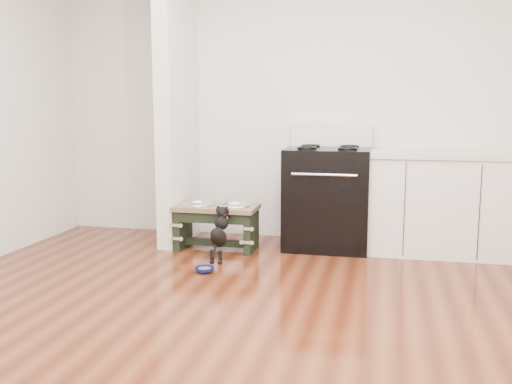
{
  "coord_description": "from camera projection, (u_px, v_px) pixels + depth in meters",
  "views": [
    {
      "loc": [
        0.76,
        -3.04,
        1.31
      ],
      "look_at": [
        -0.29,
        1.54,
        0.59
      ],
      "focal_mm": 40.0,
      "sensor_mm": 36.0,
      "label": 1
    }
  ],
  "objects": [
    {
      "name": "ground",
      "position": [
        245.0,
        334.0,
        3.29
      ],
      "size": [
        5.0,
        5.0,
        0.0
      ],
      "primitive_type": "plane",
      "color": "#461A0C",
      "rests_on": "ground"
    },
    {
      "name": "room_shell",
      "position": [
        244.0,
        46.0,
        3.05
      ],
      "size": [
        5.0,
        5.0,
        5.0
      ],
      "color": "silver",
      "rests_on": "ground"
    },
    {
      "name": "partition_wall",
      "position": [
        177.0,
        101.0,
        5.37
      ],
      "size": [
        0.15,
        0.8,
        2.7
      ],
      "primitive_type": "cube",
      "color": "silver",
      "rests_on": "ground"
    },
    {
      "name": "oven_range",
      "position": [
        328.0,
        196.0,
        5.24
      ],
      "size": [
        0.76,
        0.69,
        1.14
      ],
      "color": "black",
      "rests_on": "ground"
    },
    {
      "name": "cabinet_run",
      "position": [
        438.0,
        203.0,
        5.05
      ],
      "size": [
        1.24,
        0.64,
        0.91
      ],
      "color": "silver",
      "rests_on": "ground"
    },
    {
      "name": "dog_feeder",
      "position": [
        216.0,
        218.0,
        5.18
      ],
      "size": [
        0.74,
        0.4,
        0.42
      ],
      "color": "black",
      "rests_on": "ground"
    },
    {
      "name": "puppy",
      "position": [
        220.0,
        231.0,
        4.83
      ],
      "size": [
        0.13,
        0.38,
        0.45
      ],
      "color": "black",
      "rests_on": "ground"
    },
    {
      "name": "floor_bowl",
      "position": [
        204.0,
        270.0,
        4.49
      ],
      "size": [
        0.19,
        0.19,
        0.05
      ],
      "rotation": [
        0.0,
        0.0,
        0.31
      ],
      "color": "#0C1557",
      "rests_on": "ground"
    }
  ]
}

